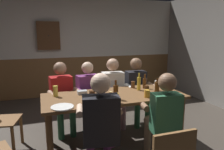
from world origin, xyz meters
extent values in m
plane|color=#423A33|center=(0.00, 0.00, 0.00)|extent=(7.03, 7.03, 0.00)
cube|color=silver|center=(0.00, 2.99, 1.82)|extent=(5.63, 0.12, 1.58)
cube|color=brown|center=(0.00, 2.99, 0.52)|extent=(5.63, 0.12, 1.03)
cube|color=brown|center=(0.00, 0.06, 0.75)|extent=(2.05, 0.85, 0.04)
cylinder|color=brown|center=(-0.95, -0.28, 0.36)|extent=(0.08, 0.08, 0.73)
cylinder|color=brown|center=(0.95, -0.28, 0.36)|extent=(0.08, 0.08, 0.73)
cylinder|color=brown|center=(-0.95, 0.41, 0.36)|extent=(0.08, 0.08, 0.73)
cylinder|color=brown|center=(0.95, 0.41, 0.36)|extent=(0.08, 0.08, 0.73)
cube|color=#AD1919|center=(-0.69, 0.79, 0.71)|extent=(0.38, 0.27, 0.49)
sphere|color=#9E755B|center=(-0.69, 0.79, 1.09)|extent=(0.21, 0.21, 0.21)
cylinder|color=#33724C|center=(-0.58, 0.67, 0.48)|extent=(0.18, 0.39, 0.13)
cylinder|color=#33724C|center=(-0.77, 0.65, 0.48)|extent=(0.18, 0.39, 0.13)
cylinder|color=#33724C|center=(-0.56, 0.49, 0.21)|extent=(0.10, 0.10, 0.42)
cylinder|color=#33724C|center=(-0.75, 0.46, 0.21)|extent=(0.10, 0.10, 0.42)
cylinder|color=#9E755B|center=(-0.45, 0.56, 0.73)|extent=(0.11, 0.29, 0.08)
cylinder|color=#9E755B|center=(-0.87, 0.51, 0.73)|extent=(0.11, 0.29, 0.08)
cube|color=#6B2D66|center=(-0.23, 0.79, 0.70)|extent=(0.41, 0.26, 0.48)
sphere|color=beige|center=(-0.23, 0.79, 1.08)|extent=(0.20, 0.20, 0.20)
cylinder|color=#2D4C84|center=(-0.11, 0.67, 0.48)|extent=(0.19, 0.39, 0.13)
cylinder|color=#2D4C84|center=(-0.31, 0.64, 0.48)|extent=(0.19, 0.39, 0.13)
cylinder|color=#2D4C84|center=(-0.08, 0.49, 0.21)|extent=(0.10, 0.10, 0.42)
cylinder|color=#2D4C84|center=(-0.28, 0.45, 0.21)|extent=(0.10, 0.10, 0.42)
cylinder|color=#6B2D66|center=(0.03, 0.59, 0.73)|extent=(0.12, 0.29, 0.08)
cylinder|color=#6B2D66|center=(-0.41, 0.51, 0.73)|extent=(0.12, 0.29, 0.08)
cube|color=silver|center=(0.23, 0.79, 0.71)|extent=(0.41, 0.26, 0.51)
sphere|color=tan|center=(0.23, 0.79, 1.11)|extent=(0.22, 0.22, 0.22)
cylinder|color=#B78493|center=(0.32, 0.65, 0.48)|extent=(0.16, 0.39, 0.13)
cylinder|color=#B78493|center=(0.11, 0.67, 0.48)|extent=(0.16, 0.39, 0.13)
cylinder|color=#B78493|center=(0.31, 0.46, 0.21)|extent=(0.10, 0.10, 0.42)
cylinder|color=#B78493|center=(0.09, 0.48, 0.21)|extent=(0.10, 0.10, 0.42)
cylinder|color=silver|center=(0.43, 0.52, 0.74)|extent=(0.11, 0.29, 0.08)
cylinder|color=tan|center=(-0.02, 0.56, 0.74)|extent=(0.11, 0.29, 0.08)
cube|color=black|center=(0.69, 0.79, 0.71)|extent=(0.38, 0.27, 0.50)
sphere|color=brown|center=(0.69, 0.79, 1.10)|extent=(0.22, 0.22, 0.22)
cylinder|color=#33724C|center=(0.78, 0.63, 0.48)|extent=(0.16, 0.43, 0.13)
cylinder|color=#33724C|center=(0.58, 0.65, 0.48)|extent=(0.16, 0.43, 0.13)
cylinder|color=#33724C|center=(0.77, 0.42, 0.21)|extent=(0.10, 0.10, 0.42)
cylinder|color=#33724C|center=(0.57, 0.44, 0.21)|extent=(0.10, 0.10, 0.42)
cylinder|color=brown|center=(0.88, 0.51, 0.73)|extent=(0.10, 0.28, 0.08)
cylinder|color=black|center=(0.46, 0.54, 0.73)|extent=(0.10, 0.28, 0.08)
cube|color=black|center=(-0.41, -0.66, 0.73)|extent=(0.43, 0.29, 0.54)
sphere|color=beige|center=(-0.41, -0.66, 1.14)|extent=(0.22, 0.22, 0.22)
cylinder|color=#6B2D66|center=(-0.49, -0.51, 0.48)|extent=(0.19, 0.39, 0.13)
cylinder|color=#6B2D66|center=(-0.28, -0.55, 0.48)|extent=(0.19, 0.39, 0.13)
cylinder|color=#6B2D66|center=(-0.46, -0.33, 0.21)|extent=(0.10, 0.10, 0.42)
cylinder|color=#6B2D66|center=(-0.25, -0.37, 0.21)|extent=(0.10, 0.10, 0.42)
cylinder|color=beige|center=(-0.59, -0.37, 0.76)|extent=(0.13, 0.29, 0.08)
cylinder|color=beige|center=(-0.14, -0.45, 0.76)|extent=(0.13, 0.29, 0.08)
cube|color=#33724C|center=(0.41, -0.66, 0.70)|extent=(0.37, 0.26, 0.49)
sphere|color=brown|center=(0.41, -0.66, 1.09)|extent=(0.22, 0.22, 0.22)
cylinder|color=#997F60|center=(0.34, -0.51, 0.48)|extent=(0.19, 0.41, 0.13)
cylinder|color=#997F60|center=(0.53, -0.53, 0.48)|extent=(0.19, 0.41, 0.13)
cylinder|color=#997F60|center=(0.37, -0.31, 0.21)|extent=(0.10, 0.10, 0.42)
cylinder|color=#997F60|center=(0.55, -0.34, 0.21)|extent=(0.10, 0.10, 0.42)
cylinder|color=brown|center=(0.25, -0.39, 0.73)|extent=(0.12, 0.29, 0.08)
cylinder|color=#33724C|center=(0.65, -0.45, 0.73)|extent=(0.12, 0.29, 0.08)
cube|color=brown|center=(-1.56, 0.39, 0.45)|extent=(0.52, 0.52, 0.02)
cylinder|color=brown|center=(-1.33, 0.54, 0.22)|extent=(0.04, 0.04, 0.44)
cylinder|color=brown|center=(-1.41, 0.17, 0.22)|extent=(0.04, 0.04, 0.44)
cylinder|color=#F9E08C|center=(-0.08, -0.02, 0.81)|extent=(0.04, 0.04, 0.08)
cube|color=#B2B7BC|center=(-0.43, 0.27, 0.79)|extent=(0.14, 0.10, 0.05)
cylinder|color=white|center=(-0.78, -0.25, 0.78)|extent=(0.28, 0.28, 0.01)
cylinder|color=gold|center=(0.46, 0.19, 0.87)|extent=(0.06, 0.06, 0.21)
cylinder|color=gold|center=(0.46, 0.19, 1.01)|extent=(0.03, 0.03, 0.07)
cylinder|color=#593314|center=(0.60, 0.26, 0.85)|extent=(0.06, 0.06, 0.16)
cylinder|color=#593314|center=(0.60, 0.26, 0.97)|extent=(0.03, 0.03, 0.07)
cylinder|color=#593314|center=(0.61, -0.11, 0.86)|extent=(0.07, 0.07, 0.18)
cylinder|color=#593314|center=(0.61, -0.11, 0.98)|extent=(0.03, 0.03, 0.06)
cylinder|color=#593314|center=(-0.04, -0.12, 0.86)|extent=(0.07, 0.07, 0.19)
cylinder|color=#593314|center=(-0.04, -0.12, 0.99)|extent=(0.03, 0.03, 0.07)
cylinder|color=#4C2D19|center=(0.72, -0.25, 0.85)|extent=(0.08, 0.08, 0.15)
cylinder|color=#4C2D19|center=(-0.36, -0.06, 0.83)|extent=(0.08, 0.08, 0.13)
cylinder|color=gold|center=(-0.10, -0.28, 0.83)|extent=(0.08, 0.08, 0.13)
cylinder|color=gold|center=(0.40, -0.20, 0.82)|extent=(0.08, 0.08, 0.11)
cylinder|color=#4C2D19|center=(0.49, -0.03, 0.83)|extent=(0.07, 0.07, 0.12)
cylinder|color=gold|center=(0.91, -0.02, 0.82)|extent=(0.06, 0.06, 0.11)
cylinder|color=white|center=(0.72, 0.09, 0.85)|extent=(0.06, 0.06, 0.16)
cylinder|color=#E5C64C|center=(-0.82, 0.26, 0.85)|extent=(0.07, 0.07, 0.16)
cylinder|color=#4C2D19|center=(0.43, 0.35, 0.82)|extent=(0.06, 0.06, 0.11)
cube|color=brown|center=(-0.76, 2.86, 1.61)|extent=(0.56, 0.12, 0.70)
sphere|color=black|center=(-0.76, 2.79, 1.61)|extent=(0.03, 0.03, 0.03)
camera|label=1|loc=(-1.00, -2.73, 1.64)|focal=33.68mm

